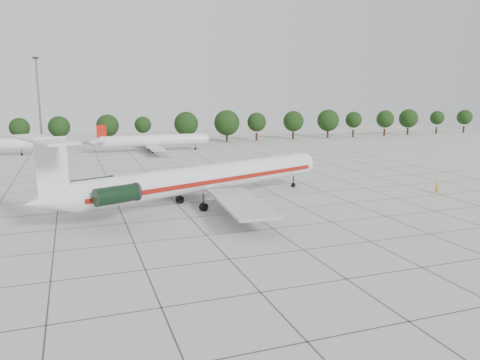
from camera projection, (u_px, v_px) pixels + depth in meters
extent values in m
plane|color=#B8B7B0|center=(248.00, 212.00, 62.41)|extent=(260.00, 260.00, 0.00)
cube|color=#383838|center=(216.00, 190.00, 76.28)|extent=(170.00, 170.00, 0.02)
cylinder|color=silver|center=(210.00, 177.00, 66.61)|extent=(38.16, 17.69, 3.62)
sphere|color=silver|center=(303.00, 163.00, 79.33)|extent=(3.62, 3.62, 3.62)
cone|color=silver|center=(49.00, 201.00, 52.12)|extent=(6.43, 5.37, 3.62)
cube|color=maroon|center=(202.00, 177.00, 68.02)|extent=(35.85, 13.98, 0.60)
cube|color=maroon|center=(218.00, 181.00, 65.30)|extent=(35.85, 13.98, 0.60)
cube|color=#B7BABC|center=(157.00, 180.00, 72.45)|extent=(15.39, 15.04, 0.33)
cube|color=#B7BABC|center=(241.00, 203.00, 57.79)|extent=(6.12, 16.77, 0.33)
cube|color=black|center=(96.00, 187.00, 58.13)|extent=(2.77, 2.21, 0.27)
cylinder|color=black|center=(93.00, 186.00, 58.71)|extent=(5.67, 3.85, 2.09)
cube|color=black|center=(114.00, 194.00, 54.47)|extent=(2.77, 2.21, 0.27)
cylinder|color=black|center=(117.00, 195.00, 53.90)|extent=(5.67, 3.85, 2.09)
cube|color=silver|center=(52.00, 167.00, 51.76)|extent=(3.39, 1.56, 6.59)
cube|color=silver|center=(42.00, 139.00, 50.68)|extent=(7.84, 13.47, 0.24)
cylinder|color=black|center=(293.00, 181.00, 78.44)|extent=(0.28, 0.28, 2.09)
cylinder|color=black|center=(293.00, 185.00, 78.57)|extent=(0.83, 0.56, 0.77)
cylinder|color=black|center=(180.00, 194.00, 67.06)|extent=(0.34, 0.34, 1.98)
cylinder|color=black|center=(180.00, 200.00, 67.23)|extent=(1.26, 1.01, 1.10)
cylinder|color=black|center=(204.00, 201.00, 62.83)|extent=(0.34, 0.34, 1.98)
cylinder|color=black|center=(204.00, 207.00, 62.99)|extent=(1.26, 1.01, 1.10)
imported|color=#C4950B|center=(437.00, 187.00, 73.82)|extent=(0.83, 0.66, 1.97)
cylinder|color=silver|center=(154.00, 140.00, 124.26)|extent=(27.20, 3.00, 3.00)
cube|color=#B7BABC|center=(151.00, 145.00, 124.16)|extent=(3.50, 27.20, 0.25)
cube|color=#B9170A|center=(101.00, 132.00, 119.32)|extent=(2.40, 0.25, 3.60)
cylinder|color=black|center=(150.00, 149.00, 126.45)|extent=(0.80, 0.45, 0.80)
cylinder|color=black|center=(152.00, 151.00, 122.38)|extent=(0.80, 0.45, 0.80)
cylinder|color=#332114|center=(21.00, 145.00, 129.16)|extent=(0.70, 0.70, 2.50)
sphere|color=black|center=(20.00, 128.00, 128.26)|extent=(5.43, 5.43, 5.43)
cylinder|color=#332114|center=(60.00, 144.00, 132.53)|extent=(0.70, 0.70, 2.50)
sphere|color=black|center=(59.00, 127.00, 131.64)|extent=(5.99, 5.99, 5.99)
cylinder|color=#332114|center=(108.00, 142.00, 136.90)|extent=(0.70, 0.70, 2.50)
sphere|color=black|center=(108.00, 126.00, 136.01)|extent=(6.50, 6.50, 6.50)
cylinder|color=#332114|center=(144.00, 141.00, 140.28)|extent=(0.70, 0.70, 2.50)
sphere|color=black|center=(143.00, 125.00, 139.39)|extent=(4.93, 4.93, 4.93)
cylinder|color=#332114|center=(186.00, 139.00, 144.65)|extent=(0.70, 0.70, 2.50)
sphere|color=black|center=(186.00, 124.00, 143.76)|extent=(7.40, 7.40, 7.40)
cylinder|color=#332114|center=(227.00, 138.00, 149.02)|extent=(0.70, 0.70, 2.50)
sphere|color=black|center=(227.00, 123.00, 148.13)|extent=(8.08, 8.08, 8.08)
cylinder|color=#332114|center=(257.00, 137.00, 152.40)|extent=(0.70, 0.70, 2.50)
sphere|color=black|center=(257.00, 122.00, 151.51)|extent=(6.17, 6.17, 6.17)
cylinder|color=#332114|center=(293.00, 135.00, 156.77)|extent=(0.70, 0.70, 2.50)
sphere|color=black|center=(293.00, 121.00, 155.88)|extent=(6.82, 6.82, 6.82)
cylinder|color=#332114|center=(328.00, 134.00, 161.14)|extent=(0.70, 0.70, 2.50)
sphere|color=black|center=(328.00, 120.00, 160.25)|extent=(7.44, 7.44, 7.44)
cylinder|color=#332114|center=(353.00, 133.00, 164.52)|extent=(0.70, 0.70, 2.50)
sphere|color=black|center=(354.00, 120.00, 163.63)|extent=(5.66, 5.66, 5.66)
cylinder|color=#332114|center=(384.00, 132.00, 168.89)|extent=(0.70, 0.70, 2.50)
sphere|color=black|center=(385.00, 119.00, 168.00)|extent=(6.25, 6.25, 6.25)
cylinder|color=#332114|center=(408.00, 131.00, 172.27)|extent=(0.70, 0.70, 2.50)
sphere|color=black|center=(408.00, 118.00, 171.37)|extent=(6.79, 6.79, 6.79)
cylinder|color=#332114|center=(436.00, 130.00, 176.64)|extent=(0.70, 0.70, 2.50)
sphere|color=black|center=(437.00, 118.00, 175.75)|extent=(5.16, 5.16, 5.16)
cylinder|color=#332114|center=(464.00, 129.00, 181.01)|extent=(0.70, 0.70, 2.50)
sphere|color=black|center=(465.00, 117.00, 180.12)|extent=(5.68, 5.68, 5.68)
cylinder|color=slate|center=(39.00, 103.00, 135.20)|extent=(0.56, 0.56, 25.00)
cube|color=black|center=(36.00, 58.00, 132.82)|extent=(1.60, 1.60, 0.50)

